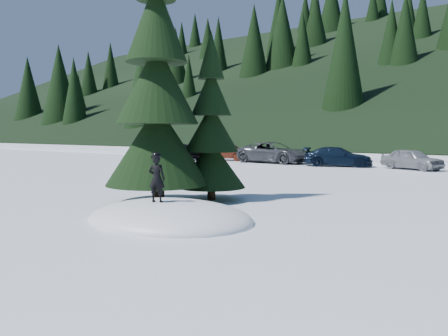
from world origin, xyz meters
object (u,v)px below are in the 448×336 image
Objects in this scene: child_skier at (157,179)px; car_1 at (226,152)px; spruce_short at (211,134)px; car_0 at (181,151)px; car_4 at (412,159)px; car_2 at (274,153)px; car_3 at (338,157)px; spruce_tall at (157,94)px.

child_skier is 0.27× the size of car_1.
car_1 is at bearing -78.86° from child_skier.
child_skier is at bearing -163.28° from car_1.
spruce_short reaches higher than car_0.
spruce_short is 20.02m from car_1.
car_1 is at bearing 111.29° from car_4.
child_skier is 21.26m from car_2.
car_3 is at bearing -74.01° from car_0.
spruce_tall is at bearing -168.16° from car_4.
spruce_short is 1.29× the size of car_1.
car_1 is (3.40, 1.36, 0.01)m from car_0.
spruce_tall reaches higher than spruce_short.
car_4 is at bearing -73.93° from car_0.
car_0 is 0.75× the size of car_2.
car_0 is at bearing 134.72° from spruce_short.
car_2 reaches higher than car_4.
car_0 is at bearing 76.65° from car_3.
car_3 is at bearing 93.57° from spruce_tall.
car_0 is (-15.94, 18.52, -0.37)m from child_skier.
car_0 is 3.66m from car_1.
spruce_tall is 2.01× the size of car_3.
car_0 is 0.94× the size of car_3.
spruce_tall is 3.74m from child_skier.
car_4 is (17.18, 1.04, -0.06)m from car_0.
car_2 is at bearing 68.90° from car_3.
car_1 reaches higher than car_0.
car_3 is (-1.07, 17.15, -2.70)m from spruce_tall.
car_1 reaches higher than car_4.
spruce_tall reaches higher than car_3.
spruce_tall is 2.15× the size of car_0.
car_2 reaches higher than car_1.
car_3 is (12.78, 0.75, -0.06)m from car_0.
car_1 is at bearing 89.84° from car_2.
car_2 is 9.35m from car_4.
child_skier is at bearing -45.45° from spruce_tall.
spruce_short reaches higher than car_4.
car_2 is 4.97m from car_3.
car_2 is at bearing -108.47° from car_1.
car_4 is (13.78, -0.32, -0.07)m from car_1.
car_2 is at bearing -88.69° from child_skier.
spruce_tall reaches higher than car_4.
car_1 is 9.40m from car_3.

